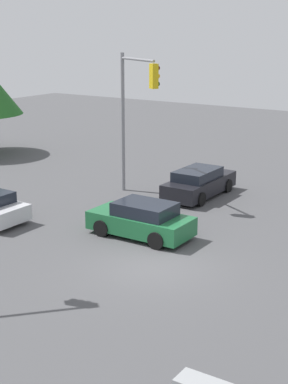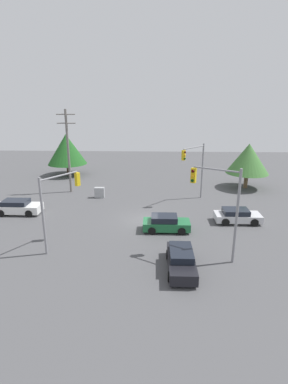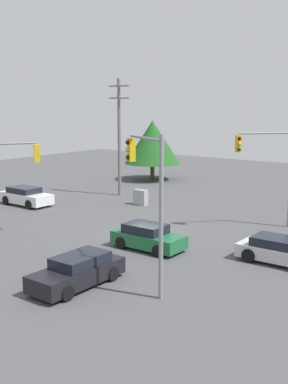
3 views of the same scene
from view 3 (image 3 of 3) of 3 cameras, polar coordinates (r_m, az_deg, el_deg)
The scene contains 11 objects.
ground_plane at distance 29.52m, azimuth 0.06°, elevation -5.05°, with size 80.00×80.00×0.00m, color #4C4C4F.
sedan_silver at distance 25.19m, azimuth 15.75°, elevation -6.68°, with size 4.17×1.97×1.30m.
sedan_white at distance 38.97m, azimuth -13.84°, elevation -0.49°, with size 4.47×1.99×1.42m.
sedan_dark at distance 21.50m, azimuth -7.84°, elevation -9.28°, with size 1.86×4.55×1.38m.
sedan_green at distance 26.49m, azimuth 0.45°, elevation -5.36°, with size 4.05×1.91×1.39m.
traffic_signal_main at distance 31.30m, azimuth 14.72°, elevation 3.57°, with size 2.75×2.97×6.32m.
traffic_signal_cross at distance 20.09m, azimuth 0.51°, elevation 0.88°, with size 3.11×1.93×6.71m.
traffic_signal_aux at distance 29.28m, azimuth -16.39°, elevation 2.41°, with size 2.18×3.20×5.84m.
utility_pole_tall at distance 41.40m, azimuth -2.96°, elevation 6.80°, with size 2.20×0.28×9.94m.
electrical_cabinet at distance 37.86m, azimuth -0.42°, elevation -0.63°, with size 1.12×0.55×1.21m, color #9EA0A3.
tree_right at distance 49.97m, azimuth 1.01°, elevation 5.93°, with size 5.75×5.75×6.16m.
Camera 3 is at (-17.15, 22.70, 7.89)m, focal length 45.00 mm.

